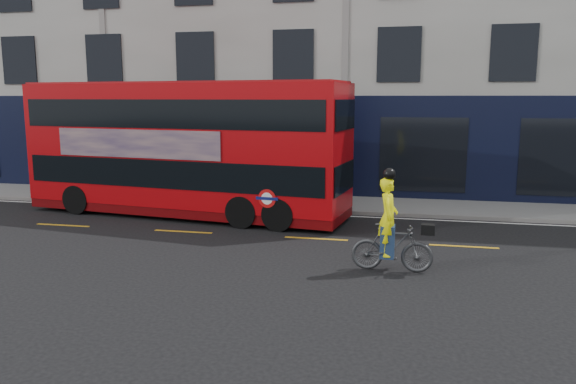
% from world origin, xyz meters
% --- Properties ---
extents(ground, '(120.00, 120.00, 0.00)m').
position_xyz_m(ground, '(0.00, 0.00, 0.00)').
color(ground, black).
rests_on(ground, ground).
extents(pavement, '(60.00, 3.00, 0.12)m').
position_xyz_m(pavement, '(0.00, 6.50, 0.06)').
color(pavement, gray).
rests_on(pavement, ground).
extents(kerb, '(60.00, 0.12, 0.13)m').
position_xyz_m(kerb, '(0.00, 5.00, 0.07)').
color(kerb, slate).
rests_on(kerb, ground).
extents(building_terrace, '(50.00, 10.07, 15.00)m').
position_xyz_m(building_terrace, '(0.00, 12.94, 7.49)').
color(building_terrace, beige).
rests_on(building_terrace, ground).
extents(road_edge_line, '(58.00, 0.10, 0.01)m').
position_xyz_m(road_edge_line, '(0.00, 4.70, 0.00)').
color(road_edge_line, silver).
rests_on(road_edge_line, ground).
extents(lane_dashes, '(58.00, 0.12, 0.01)m').
position_xyz_m(lane_dashes, '(0.00, 1.50, 0.00)').
color(lane_dashes, '#C48D17').
rests_on(lane_dashes, ground).
extents(bus, '(11.22, 3.94, 4.44)m').
position_xyz_m(bus, '(-4.81, 3.79, 2.27)').
color(bus, '#AC060B').
rests_on(bus, ground).
extents(cyclist, '(1.86, 0.66, 2.39)m').
position_xyz_m(cyclist, '(2.14, -1.07, 0.80)').
color(cyclist, '#3F4143').
rests_on(cyclist, ground).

